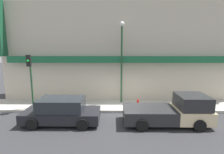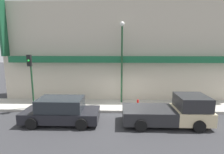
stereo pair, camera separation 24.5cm
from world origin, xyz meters
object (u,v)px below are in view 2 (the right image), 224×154
(parked_car, at_px, (61,111))
(traffic_light, at_px, (31,72))
(pickup_truck, at_px, (171,112))
(street_lamp, at_px, (122,54))
(fire_hydrant, at_px, (138,104))

(parked_car, distance_m, traffic_light, 3.99)
(pickup_truck, height_order, parked_car, pickup_truck)
(pickup_truck, relative_size, street_lamp, 0.81)
(street_lamp, bearing_deg, pickup_truck, -51.34)
(fire_hydrant, bearing_deg, parked_car, -157.12)
(pickup_truck, height_order, traffic_light, traffic_light)
(parked_car, relative_size, street_lamp, 0.72)
(street_lamp, bearing_deg, traffic_light, -166.51)
(fire_hydrant, height_order, street_lamp, street_lamp)
(parked_car, xyz_separation_m, traffic_light, (-2.73, 2.05, 2.08))
(street_lamp, relative_size, traffic_light, 1.63)
(parked_car, distance_m, street_lamp, 6.14)
(traffic_light, bearing_deg, pickup_truck, -12.38)
(parked_car, xyz_separation_m, street_lamp, (3.73, 3.60, 3.29))
(parked_car, bearing_deg, traffic_light, 142.18)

